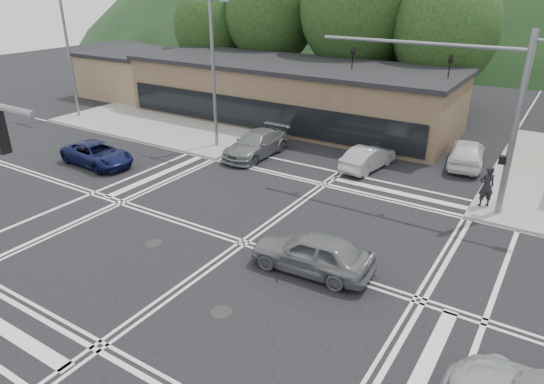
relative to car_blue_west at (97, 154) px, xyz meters
The scene contains 19 objects.
ground 12.60m from the car_blue_west, 13.19° to the right, with size 120.00×120.00×0.00m, color black.
sidewalk_nw 12.45m from the car_blue_west, 102.76° to the left, with size 16.00×16.00×0.15m, color gray.
commercial_row 14.82m from the car_blue_west, 73.25° to the left, with size 24.00×8.00×4.00m, color brown.
commercial_nw 18.41m from the car_blue_west, 129.74° to the left, with size 8.00×7.00×3.60m, color #846B4F.
hill_north 87.99m from the car_blue_west, 82.00° to the left, with size 252.00×126.00×140.00m, color black.
tree_n_a 22.17m from the car_blue_west, 94.73° to the left, with size 8.00×8.00×11.75m.
tree_n_b 23.16m from the car_blue_west, 73.51° to the left, with size 9.00×9.00×12.98m.
tree_n_c 25.62m from the car_blue_west, 57.90° to the left, with size 7.60×7.60×10.87m.
tree_n_d 22.18m from the car_blue_west, 111.05° to the left, with size 6.80×6.80×9.76m.
tree_n_e 27.91m from the car_blue_west, 67.80° to the left, with size 8.40×8.40×11.98m.
streetlight_nw 8.46m from the car_blue_west, 58.11° to the left, with size 2.50×0.25×9.00m.
streetlight_w 12.28m from the car_blue_west, 147.68° to the left, with size 2.50×0.25×9.00m.
signal_mast_ne 20.41m from the car_blue_west, 15.51° to the left, with size 11.65×0.30×8.00m.
car_blue_west is the anchor object (origin of this frame).
car_grey_center 15.86m from the car_blue_west, 11.54° to the right, with size 1.80×4.48×1.53m, color slate.
car_queue_a 15.31m from the car_blue_west, 30.03° to the left, with size 1.38×3.97×1.31m, color #989B9F.
car_queue_b 20.95m from the car_blue_west, 32.08° to the left, with size 1.83×4.55×1.55m, color silver.
car_northbound 9.12m from the car_blue_west, 42.22° to the left, with size 2.06×5.06×1.47m, color slate.
pedestrian 20.56m from the car_blue_west, 16.03° to the left, with size 0.71×0.47×1.95m, color black.
Camera 1 is at (10.15, -13.77, 9.74)m, focal length 32.00 mm.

